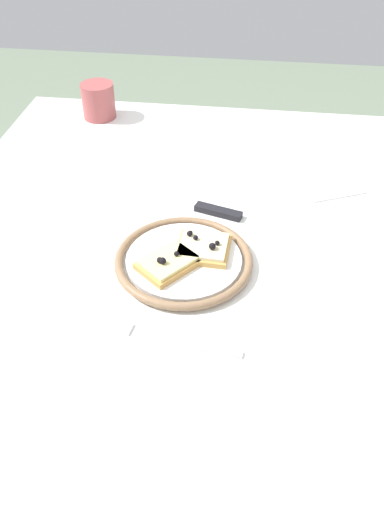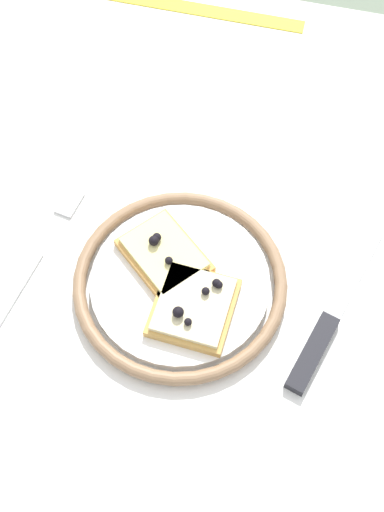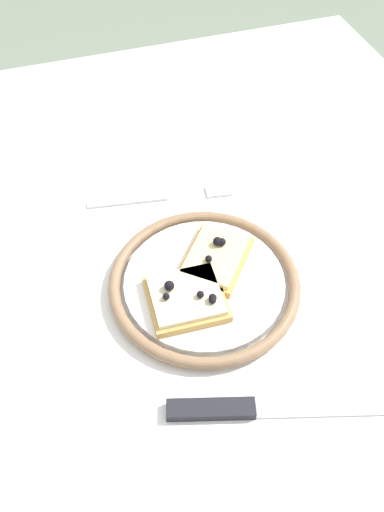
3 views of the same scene
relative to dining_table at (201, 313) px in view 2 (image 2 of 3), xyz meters
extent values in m
plane|color=gray|center=(0.00, 0.00, -0.68)|extent=(6.00, 6.00, 0.00)
cube|color=white|center=(0.00, 0.00, 0.06)|extent=(1.17, 0.94, 0.04)
cylinder|color=white|center=(-0.02, -0.01, 0.08)|extent=(0.19, 0.19, 0.01)
torus|color=#8C6B4C|center=(-0.02, -0.01, 0.09)|extent=(0.23, 0.23, 0.01)
cube|color=tan|center=(-0.05, 0.01, 0.10)|extent=(0.11, 0.11, 0.01)
cube|color=#EEE08E|center=(-0.05, 0.01, 0.10)|extent=(0.10, 0.10, 0.01)
sphere|color=black|center=(-0.04, 0.00, 0.11)|extent=(0.01, 0.01, 0.01)
sphere|color=black|center=(-0.06, 0.02, 0.11)|extent=(0.01, 0.01, 0.01)
sphere|color=black|center=(-0.06, 0.02, 0.11)|extent=(0.01, 0.01, 0.01)
cube|color=tan|center=(0.00, -0.04, 0.10)|extent=(0.08, 0.09, 0.01)
cube|color=beige|center=(0.00, -0.04, 0.10)|extent=(0.07, 0.08, 0.01)
sphere|color=black|center=(0.02, -0.01, 0.11)|extent=(0.01, 0.01, 0.01)
sphere|color=black|center=(0.01, -0.03, 0.11)|extent=(0.01, 0.01, 0.01)
sphere|color=black|center=(0.00, -0.06, 0.11)|extent=(0.01, 0.01, 0.01)
sphere|color=black|center=(-0.01, -0.06, 0.11)|extent=(0.01, 0.01, 0.01)
sphere|color=black|center=(0.02, -0.01, 0.11)|extent=(0.01, 0.01, 0.01)
cube|color=silver|center=(0.16, 0.06, 0.08)|extent=(0.06, 0.15, 0.00)
cube|color=black|center=(0.13, -0.05, 0.08)|extent=(0.04, 0.09, 0.01)
cube|color=silver|center=(-0.19, -0.06, 0.08)|extent=(0.03, 0.11, 0.00)
cube|color=silver|center=(-0.17, 0.06, 0.08)|extent=(0.03, 0.04, 0.00)
cube|color=yellow|center=(-0.13, 0.42, 0.08)|extent=(0.34, 0.03, 0.00)
camera|label=1|loc=(-0.68, -0.11, 0.66)|focal=37.29mm
camera|label=2|loc=(0.07, -0.31, 0.71)|focal=46.03mm
camera|label=3|loc=(0.33, -0.14, 0.59)|focal=36.71mm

